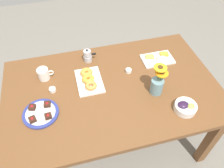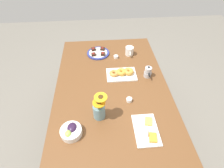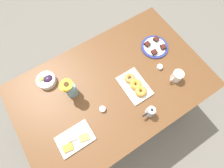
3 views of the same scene
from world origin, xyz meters
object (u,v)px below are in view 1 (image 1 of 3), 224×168
Objects in this scene: flower_vase at (157,84)px; moka_pot at (88,56)px; cheese_platter at (158,59)px; dessert_plate at (41,113)px; croissant_platter at (89,79)px; jam_cup_honey at (129,71)px; grape_bowl at (185,107)px; jam_cup_berry at (53,90)px; dining_table at (112,95)px; coffee_mug at (44,74)px.

flower_vase reaches higher than moka_pot.
dessert_plate reaches higher than cheese_platter.
jam_cup_honey is at bearing 3.64° from croissant_platter.
flower_vase is (-0.13, 0.20, 0.05)m from grape_bowl.
croissant_platter is 5.83× the size of jam_cup_berry.
flower_vase is (0.73, -0.20, 0.06)m from jam_cup_berry.
jam_cup_honey is 0.73m from dessert_plate.
jam_cup_honey is at bearing 4.69° from jam_cup_berry.
moka_pot reaches higher than dining_table.
croissant_platter is at bearing 153.63° from flower_vase.
croissant_platter reaches higher than dining_table.
dining_table is 13.20× the size of coffee_mug.
coffee_mug is 2.53× the size of jam_cup_berry.
dining_table is 0.51m from cheese_platter.
jam_cup_honey reaches higher than dining_table.
croissant_platter is (0.32, -0.12, -0.03)m from coffee_mug.
grape_bowl reaches higher than jam_cup_honey.
jam_cup_honey is 0.60m from jam_cup_berry.
jam_cup_berry is at bearing -175.31° from jam_cup_honey.
jam_cup_berry is (-0.86, 0.40, -0.01)m from grape_bowl.
jam_cup_honey is at bearing 36.99° from dining_table.
dining_table is 0.36m from flower_vase.
grape_bowl is 0.24m from flower_vase.
coffee_mug is 0.93m from cheese_platter.
croissant_platter is 0.51m from flower_vase.
dining_table is 0.55m from coffee_mug.
cheese_platter reaches higher than jam_cup_honey.
coffee_mug is 0.50× the size of dessert_plate.
croissant_platter is 2.35× the size of moka_pot.
moka_pot is at bearing 166.51° from cheese_platter.
jam_cup_berry is (0.05, -0.15, -0.03)m from coffee_mug.
moka_pot is (0.04, 0.24, 0.03)m from croissant_platter.
moka_pot is at bearing 132.03° from flower_vase.
flower_vase is (0.30, -0.12, 0.17)m from dining_table.
croissant_platter is at bearing 5.93° from jam_cup_berry.
moka_pot is (0.36, 0.12, 0.00)m from coffee_mug.
flower_vase is (-0.15, -0.33, 0.07)m from cheese_platter.
flower_vase reaches higher than croissant_platter.
coffee_mug reaches higher than croissant_platter.
moka_pot is (-0.42, 0.46, -0.03)m from flower_vase.
jam_cup_honey is at bearing -164.26° from cheese_platter.
jam_cup_honey is (0.17, 0.13, 0.10)m from dining_table.
flower_vase is at bearing -0.81° from dessert_plate.
jam_cup_honey and jam_cup_berry have the same top height.
flower_vase is at bearing 122.55° from grape_bowl.
croissant_platter is 5.83× the size of jam_cup_honey.
croissant_platter is at bearing 145.53° from dining_table.
croissant_platter is (-0.16, 0.11, 0.11)m from dining_table.
cheese_platter is (0.93, -0.02, -0.04)m from coffee_mug.
dining_table is 0.45m from jam_cup_berry.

